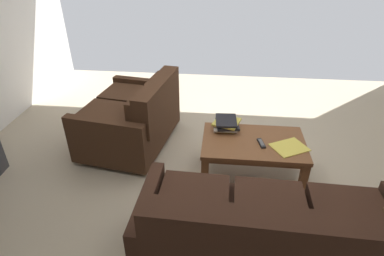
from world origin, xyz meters
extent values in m
cube|color=#B7A88E|center=(0.00, 0.00, 0.00)|extent=(5.90, 5.79, 0.01)
cylinder|color=black|center=(-1.11, 0.70, 0.03)|extent=(0.05, 0.05, 0.06)
cylinder|color=black|center=(0.41, 0.65, 0.03)|extent=(0.05, 0.05, 0.06)
cube|color=#382116|center=(-0.34, 1.00, 0.25)|extent=(1.70, 0.82, 0.37)
cube|color=#382116|center=(-0.90, 1.00, 0.48)|extent=(0.54, 0.69, 0.10)
cube|color=#382116|center=(-0.34, 0.98, 0.48)|extent=(0.54, 0.69, 0.10)
cube|color=#382116|center=(0.22, 0.96, 0.48)|extent=(0.54, 0.69, 0.10)
cube|color=#382116|center=(-0.33, 1.32, 0.59)|extent=(1.68, 0.23, 0.42)
cube|color=#382116|center=(-0.89, 1.23, 0.59)|extent=(0.51, 0.14, 0.29)
cube|color=#382116|center=(-0.33, 1.21, 0.59)|extent=(0.51, 0.14, 0.29)
cube|color=#382116|center=(0.23, 1.20, 0.59)|extent=(0.51, 0.14, 0.29)
cube|color=#382116|center=(0.55, 0.97, 0.32)|extent=(0.12, 0.77, 0.53)
cylinder|color=black|center=(1.42, -1.02, 0.03)|extent=(0.06, 0.06, 0.06)
cylinder|color=black|center=(1.56, -0.18, 0.03)|extent=(0.06, 0.06, 0.06)
cylinder|color=black|center=(0.68, -0.90, 0.03)|extent=(0.06, 0.06, 0.06)
cylinder|color=black|center=(0.81, -0.06, 0.03)|extent=(0.06, 0.06, 0.06)
cube|color=#422819|center=(1.12, -0.54, 0.26)|extent=(1.02, 1.14, 0.40)
cube|color=#422819|center=(1.10, -0.79, 0.51)|extent=(0.83, 0.59, 0.10)
cube|color=#422819|center=(1.18, -0.30, 0.51)|extent=(0.83, 0.59, 0.10)
cube|color=#422819|center=(0.75, -0.48, 0.63)|extent=(0.34, 1.03, 0.43)
cube|color=#422819|center=(0.82, -0.75, 0.63)|extent=(0.19, 0.47, 0.30)
cube|color=#422819|center=(0.89, -0.25, 0.63)|extent=(0.19, 0.47, 0.30)
cube|color=#422819|center=(1.03, -1.09, 0.33)|extent=(0.88, 0.24, 0.56)
cube|color=#422819|center=(1.21, 0.01, 0.33)|extent=(0.88, 0.24, 0.56)
cube|color=brown|center=(-0.30, -0.06, 0.40)|extent=(1.02, 0.65, 0.04)
cube|color=brown|center=(-0.30, -0.06, 0.36)|extent=(0.94, 0.59, 0.05)
cube|color=brown|center=(-0.76, -0.34, 0.19)|extent=(0.07, 0.07, 0.38)
cube|color=brown|center=(0.17, -0.34, 0.19)|extent=(0.07, 0.07, 0.38)
cube|color=brown|center=(-0.76, 0.22, 0.19)|extent=(0.07, 0.07, 0.38)
cube|color=brown|center=(0.17, 0.22, 0.19)|extent=(0.07, 0.07, 0.38)
cylinder|color=#472D1C|center=(-1.15, 0.92, 0.26)|extent=(0.04, 0.04, 0.52)
cube|color=#E0CC4C|center=(-0.01, -0.30, 0.44)|extent=(0.22, 0.23, 0.02)
cube|color=silver|center=(-0.01, -0.28, 0.46)|extent=(0.25, 0.26, 0.02)
cube|color=black|center=(-0.03, -0.27, 0.48)|extent=(0.26, 0.29, 0.02)
cube|color=#E0CC4C|center=(-0.02, -0.28, 0.50)|extent=(0.32, 0.32, 0.02)
cube|color=black|center=(-0.01, -0.28, 0.52)|extent=(0.23, 0.29, 0.02)
cube|color=black|center=(-0.36, -0.01, 0.43)|extent=(0.08, 0.17, 0.02)
cube|color=#59595B|center=(-0.36, -0.01, 0.45)|extent=(0.06, 0.11, 0.00)
cube|color=#E0CC4C|center=(-0.63, 0.02, 0.43)|extent=(0.40, 0.37, 0.01)
camera|label=1|loc=(0.05, 2.64, 2.15)|focal=29.77mm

